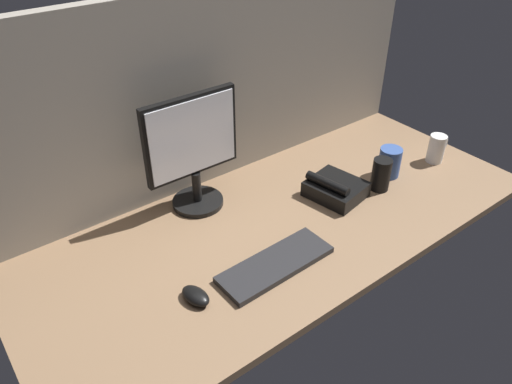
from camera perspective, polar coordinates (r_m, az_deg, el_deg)
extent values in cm
cube|color=#8C6B4C|center=(170.35, 2.86, -3.45)|extent=(180.00, 80.00, 3.00)
cube|color=gray|center=(177.91, -4.70, 11.89)|extent=(180.00, 5.00, 69.84)
cylinder|color=black|center=(176.72, -6.73, -1.10)|extent=(18.00, 18.00, 1.80)
cylinder|color=black|center=(173.07, -6.87, 0.61)|extent=(3.20, 3.20, 11.00)
cube|color=black|center=(163.72, -7.52, 6.45)|extent=(34.05, 2.40, 28.18)
cube|color=white|center=(162.64, -7.27, 6.27)|extent=(31.65, 0.60, 25.78)
cube|color=#262628|center=(150.48, 2.27, -8.35)|extent=(37.29, 13.86, 2.00)
ellipsoid|color=black|center=(141.33, -7.00, -11.83)|extent=(7.24, 10.45, 3.40)
cylinder|color=black|center=(186.21, 14.25, 1.98)|extent=(6.89, 6.89, 12.36)
cylinder|color=white|center=(210.33, 20.12, 4.73)|extent=(6.55, 6.55, 11.49)
torus|color=white|center=(213.21, 20.78, 5.17)|extent=(6.06, 1.00, 6.06)
cylinder|color=#38569E|center=(195.40, 15.18, 3.35)|extent=(8.41, 8.41, 11.53)
cube|color=black|center=(180.90, 9.21, 0.34)|extent=(20.23, 21.82, 5.60)
cylinder|color=black|center=(175.57, 8.27, 1.00)|extent=(6.31, 17.40, 3.20)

